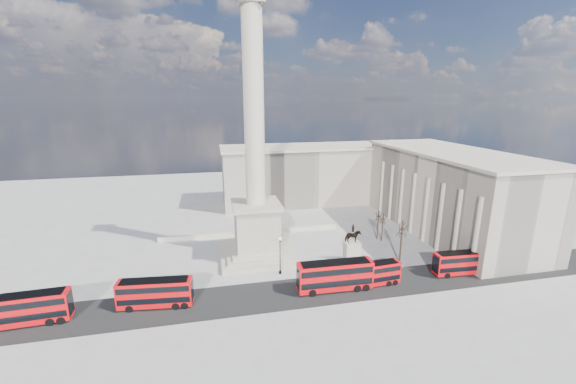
{
  "coord_description": "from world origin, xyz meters",
  "views": [
    {
      "loc": [
        -7.49,
        -58.52,
        29.66
      ],
      "look_at": [
        5.7,
        2.85,
        13.13
      ],
      "focal_mm": 22.0,
      "sensor_mm": 36.0,
      "label": 1
    }
  ],
  "objects_px": {
    "nelsons_column": "(256,192)",
    "red_bus_e": "(26,309)",
    "red_bus_c": "(372,274)",
    "red_bus_d": "(463,263)",
    "equestrian_statue": "(352,249)",
    "red_bus_b": "(335,275)",
    "pedestrian_standing": "(442,262)",
    "red_bus_a": "(156,293)",
    "victorian_lamp": "(280,252)",
    "pedestrian_walking": "(337,271)",
    "pedestrian_crossing": "(359,252)"
  },
  "relations": [
    {
      "from": "red_bus_a",
      "to": "pedestrian_walking",
      "type": "bearing_deg",
      "value": 12.05
    },
    {
      "from": "red_bus_d",
      "to": "pedestrian_crossing",
      "type": "distance_m",
      "value": 18.18
    },
    {
      "from": "red_bus_a",
      "to": "red_bus_e",
      "type": "bearing_deg",
      "value": -171.39
    },
    {
      "from": "red_bus_e",
      "to": "red_bus_c",
      "type": "bearing_deg",
      "value": -3.02
    },
    {
      "from": "red_bus_c",
      "to": "nelsons_column",
      "type": "bearing_deg",
      "value": 133.46
    },
    {
      "from": "red_bus_a",
      "to": "red_bus_d",
      "type": "height_order",
      "value": "red_bus_a"
    },
    {
      "from": "red_bus_d",
      "to": "pedestrian_standing",
      "type": "relative_size",
      "value": 6.59
    },
    {
      "from": "red_bus_b",
      "to": "equestrian_statue",
      "type": "distance_m",
      "value": 11.09
    },
    {
      "from": "red_bus_a",
      "to": "red_bus_c",
      "type": "height_order",
      "value": "red_bus_a"
    },
    {
      "from": "red_bus_e",
      "to": "pedestrian_walking",
      "type": "bearing_deg",
      "value": 2.11
    },
    {
      "from": "red_bus_e",
      "to": "pedestrian_crossing",
      "type": "relative_size",
      "value": 6.36
    },
    {
      "from": "red_bus_c",
      "to": "equestrian_statue",
      "type": "height_order",
      "value": "equestrian_statue"
    },
    {
      "from": "red_bus_c",
      "to": "victorian_lamp",
      "type": "height_order",
      "value": "victorian_lamp"
    },
    {
      "from": "nelsons_column",
      "to": "red_bus_e",
      "type": "relative_size",
      "value": 4.5
    },
    {
      "from": "red_bus_d",
      "to": "red_bus_e",
      "type": "relative_size",
      "value": 0.93
    },
    {
      "from": "red_bus_c",
      "to": "pedestrian_standing",
      "type": "relative_size",
      "value": 6.29
    },
    {
      "from": "pedestrian_walking",
      "to": "equestrian_statue",
      "type": "bearing_deg",
      "value": 27.9
    },
    {
      "from": "red_bus_d",
      "to": "pedestrian_walking",
      "type": "height_order",
      "value": "red_bus_d"
    },
    {
      "from": "equestrian_statue",
      "to": "pedestrian_crossing",
      "type": "relative_size",
      "value": 4.28
    },
    {
      "from": "nelsons_column",
      "to": "pedestrian_standing",
      "type": "distance_m",
      "value": 36.62
    },
    {
      "from": "red_bus_a",
      "to": "equestrian_statue",
      "type": "bearing_deg",
      "value": 19.17
    },
    {
      "from": "red_bus_c",
      "to": "equestrian_statue",
      "type": "bearing_deg",
      "value": 84.54
    },
    {
      "from": "red_bus_e",
      "to": "pedestrian_walking",
      "type": "xyz_separation_m",
      "value": [
        45.68,
        3.87,
        -1.39
      ]
    },
    {
      "from": "red_bus_c",
      "to": "equestrian_statue",
      "type": "distance_m",
      "value": 8.96
    },
    {
      "from": "red_bus_d",
      "to": "pedestrian_standing",
      "type": "distance_m",
      "value": 4.06
    },
    {
      "from": "victorian_lamp",
      "to": "equestrian_statue",
      "type": "bearing_deg",
      "value": 7.26
    },
    {
      "from": "victorian_lamp",
      "to": "pedestrian_standing",
      "type": "relative_size",
      "value": 4.38
    },
    {
      "from": "red_bus_a",
      "to": "nelsons_column",
      "type": "bearing_deg",
      "value": 46.58
    },
    {
      "from": "red_bus_a",
      "to": "pedestrian_standing",
      "type": "bearing_deg",
      "value": 9.27
    },
    {
      "from": "red_bus_b",
      "to": "red_bus_c",
      "type": "height_order",
      "value": "red_bus_b"
    },
    {
      "from": "red_bus_d",
      "to": "equestrian_statue",
      "type": "height_order",
      "value": "equestrian_statue"
    },
    {
      "from": "red_bus_d",
      "to": "victorian_lamp",
      "type": "xyz_separation_m",
      "value": [
        -31.09,
        6.79,
        1.87
      ]
    },
    {
      "from": "nelsons_column",
      "to": "red_bus_d",
      "type": "relative_size",
      "value": 4.84
    },
    {
      "from": "red_bus_a",
      "to": "pedestrian_walking",
      "type": "xyz_separation_m",
      "value": [
        29.15,
        3.1,
        -1.31
      ]
    },
    {
      "from": "pedestrian_crossing",
      "to": "equestrian_statue",
      "type": "bearing_deg",
      "value": 104.44
    },
    {
      "from": "red_bus_b",
      "to": "pedestrian_standing",
      "type": "xyz_separation_m",
      "value": [
        22.03,
        3.93,
        -1.77
      ]
    },
    {
      "from": "red_bus_c",
      "to": "victorian_lamp",
      "type": "relative_size",
      "value": 1.44
    },
    {
      "from": "red_bus_a",
      "to": "pedestrian_standing",
      "type": "relative_size",
      "value": 6.9
    },
    {
      "from": "nelsons_column",
      "to": "equestrian_statue",
      "type": "height_order",
      "value": "nelsons_column"
    },
    {
      "from": "red_bus_e",
      "to": "pedestrian_crossing",
      "type": "height_order",
      "value": "red_bus_e"
    },
    {
      "from": "red_bus_d",
      "to": "equestrian_statue",
      "type": "relative_size",
      "value": 1.38
    },
    {
      "from": "victorian_lamp",
      "to": "nelsons_column",
      "type": "bearing_deg",
      "value": 109.99
    },
    {
      "from": "pedestrian_walking",
      "to": "pedestrian_crossing",
      "type": "xyz_separation_m",
      "value": [
        7.01,
        6.91,
        -0.07
      ]
    },
    {
      "from": "equestrian_statue",
      "to": "nelsons_column",
      "type": "bearing_deg",
      "value": 159.33
    },
    {
      "from": "pedestrian_crossing",
      "to": "red_bus_d",
      "type": "bearing_deg",
      "value": -152.78
    },
    {
      "from": "victorian_lamp",
      "to": "red_bus_c",
      "type": "bearing_deg",
      "value": -27.32
    },
    {
      "from": "equestrian_statue",
      "to": "pedestrian_standing",
      "type": "distance_m",
      "value": 16.45
    },
    {
      "from": "nelsons_column",
      "to": "red_bus_c",
      "type": "xyz_separation_m",
      "value": [
        16.83,
        -15.37,
        -10.85
      ]
    },
    {
      "from": "red_bus_e",
      "to": "equestrian_statue",
      "type": "xyz_separation_m",
      "value": [
        50.31,
        8.69,
        0.22
      ]
    },
    {
      "from": "red_bus_c",
      "to": "red_bus_e",
      "type": "distance_m",
      "value": 50.1
    }
  ]
}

